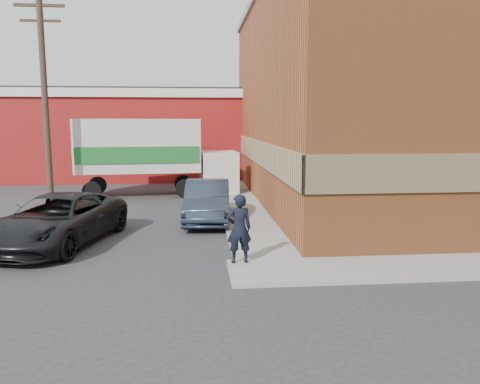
{
  "coord_description": "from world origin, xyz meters",
  "views": [
    {
      "loc": [
        -1.25,
        -11.58,
        3.64
      ],
      "look_at": [
        0.13,
        3.01,
        1.42
      ],
      "focal_mm": 35.0,
      "sensor_mm": 36.0,
      "label": 1
    }
  ],
  "objects_px": {
    "warehouse": "(123,134)",
    "man": "(239,229)",
    "box_truck": "(154,152)",
    "utility_pole": "(45,94)",
    "suv_a": "(58,220)",
    "brick_building": "(412,98)",
    "sedan": "(207,201)"
  },
  "relations": [
    {
      "from": "utility_pole",
      "to": "brick_building",
      "type": "bearing_deg",
      "value": -0.02
    },
    {
      "from": "brick_building",
      "to": "box_truck",
      "type": "bearing_deg",
      "value": 167.74
    },
    {
      "from": "warehouse",
      "to": "suv_a",
      "type": "height_order",
      "value": "warehouse"
    },
    {
      "from": "man",
      "to": "sedan",
      "type": "relative_size",
      "value": 0.39
    },
    {
      "from": "man",
      "to": "box_truck",
      "type": "xyz_separation_m",
      "value": [
        -3.07,
        11.8,
        1.17
      ]
    },
    {
      "from": "man",
      "to": "sedan",
      "type": "height_order",
      "value": "man"
    },
    {
      "from": "box_truck",
      "to": "suv_a",
      "type": "bearing_deg",
      "value": -107.09
    },
    {
      "from": "brick_building",
      "to": "sedan",
      "type": "xyz_separation_m",
      "value": [
        -9.34,
        -3.65,
        -3.94
      ]
    },
    {
      "from": "brick_building",
      "to": "man",
      "type": "bearing_deg",
      "value": -133.24
    },
    {
      "from": "man",
      "to": "box_truck",
      "type": "relative_size",
      "value": 0.23
    },
    {
      "from": "utility_pole",
      "to": "man",
      "type": "relative_size",
      "value": 5.16
    },
    {
      "from": "warehouse",
      "to": "box_truck",
      "type": "bearing_deg",
      "value": -72.09
    },
    {
      "from": "utility_pole",
      "to": "box_truck",
      "type": "distance_m",
      "value": 5.58
    },
    {
      "from": "brick_building",
      "to": "warehouse",
      "type": "height_order",
      "value": "brick_building"
    },
    {
      "from": "brick_building",
      "to": "utility_pole",
      "type": "height_order",
      "value": "brick_building"
    },
    {
      "from": "man",
      "to": "warehouse",
      "type": "bearing_deg",
      "value": -81.26
    },
    {
      "from": "warehouse",
      "to": "box_truck",
      "type": "distance_m",
      "value": 8.9
    },
    {
      "from": "suv_a",
      "to": "box_truck",
      "type": "height_order",
      "value": "box_truck"
    },
    {
      "from": "warehouse",
      "to": "suv_a",
      "type": "relative_size",
      "value": 3.04
    },
    {
      "from": "brick_building",
      "to": "man",
      "type": "xyz_separation_m",
      "value": [
        -8.7,
        -9.25,
        -3.69
      ]
    },
    {
      "from": "man",
      "to": "sedan",
      "type": "bearing_deg",
      "value": -90.66
    },
    {
      "from": "sedan",
      "to": "box_truck",
      "type": "distance_m",
      "value": 6.81
    },
    {
      "from": "utility_pole",
      "to": "man",
      "type": "height_order",
      "value": "utility_pole"
    },
    {
      "from": "brick_building",
      "to": "warehouse",
      "type": "bearing_deg",
      "value": 142.8
    },
    {
      "from": "box_truck",
      "to": "man",
      "type": "bearing_deg",
      "value": -79.64
    },
    {
      "from": "brick_building",
      "to": "sedan",
      "type": "height_order",
      "value": "brick_building"
    },
    {
      "from": "warehouse",
      "to": "man",
      "type": "xyz_separation_m",
      "value": [
        5.8,
        -20.25,
        -1.82
      ]
    },
    {
      "from": "utility_pole",
      "to": "box_truck",
      "type": "xyz_separation_m",
      "value": [
        4.23,
        2.55,
        -2.59
      ]
    },
    {
      "from": "warehouse",
      "to": "box_truck",
      "type": "xyz_separation_m",
      "value": [
        2.73,
        -8.45,
        -0.65
      ]
    },
    {
      "from": "warehouse",
      "to": "suv_a",
      "type": "xyz_separation_m",
      "value": [
        0.64,
        -17.58,
        -2.07
      ]
    },
    {
      "from": "brick_building",
      "to": "box_truck",
      "type": "height_order",
      "value": "brick_building"
    },
    {
      "from": "sedan",
      "to": "box_truck",
      "type": "bearing_deg",
      "value": 114.56
    }
  ]
}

